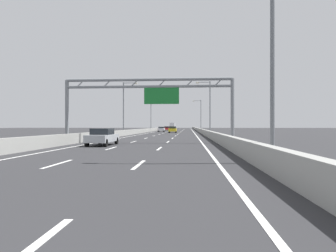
# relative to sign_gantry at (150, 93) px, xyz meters

# --- Properties ---
(ground_plane) EXTENTS (260.00, 260.00, 0.00)m
(ground_plane) POSITION_rel_sign_gantry_xyz_m (-0.17, 71.49, -4.85)
(ground_plane) COLOR #2D2D30
(lane_dash_left_1) EXTENTS (0.16, 3.00, 0.01)m
(lane_dash_left_1) POSITION_rel_sign_gantry_xyz_m (-1.97, -16.01, -4.85)
(lane_dash_left_1) COLOR white
(lane_dash_left_1) RESTS_ON ground_plane
(lane_dash_left_2) EXTENTS (0.16, 3.00, 0.01)m
(lane_dash_left_2) POSITION_rel_sign_gantry_xyz_m (-1.97, -7.01, -4.85)
(lane_dash_left_2) COLOR white
(lane_dash_left_2) RESTS_ON ground_plane
(lane_dash_left_3) EXTENTS (0.16, 3.00, 0.01)m
(lane_dash_left_3) POSITION_rel_sign_gantry_xyz_m (-1.97, 1.99, -4.85)
(lane_dash_left_3) COLOR white
(lane_dash_left_3) RESTS_ON ground_plane
(lane_dash_left_4) EXTENTS (0.16, 3.00, 0.01)m
(lane_dash_left_4) POSITION_rel_sign_gantry_xyz_m (-1.97, 10.99, -4.85)
(lane_dash_left_4) COLOR white
(lane_dash_left_4) RESTS_ON ground_plane
(lane_dash_left_5) EXTENTS (0.16, 3.00, 0.01)m
(lane_dash_left_5) POSITION_rel_sign_gantry_xyz_m (-1.97, 19.99, -4.85)
(lane_dash_left_5) COLOR white
(lane_dash_left_5) RESTS_ON ground_plane
(lane_dash_left_6) EXTENTS (0.16, 3.00, 0.01)m
(lane_dash_left_6) POSITION_rel_sign_gantry_xyz_m (-1.97, 28.99, -4.85)
(lane_dash_left_6) COLOR white
(lane_dash_left_6) RESTS_ON ground_plane
(lane_dash_left_7) EXTENTS (0.16, 3.00, 0.01)m
(lane_dash_left_7) POSITION_rel_sign_gantry_xyz_m (-1.97, 37.99, -4.85)
(lane_dash_left_7) COLOR white
(lane_dash_left_7) RESTS_ON ground_plane
(lane_dash_left_8) EXTENTS (0.16, 3.00, 0.01)m
(lane_dash_left_8) POSITION_rel_sign_gantry_xyz_m (-1.97, 46.99, -4.85)
(lane_dash_left_8) COLOR white
(lane_dash_left_8) RESTS_ON ground_plane
(lane_dash_left_9) EXTENTS (0.16, 3.00, 0.01)m
(lane_dash_left_9) POSITION_rel_sign_gantry_xyz_m (-1.97, 55.99, -4.85)
(lane_dash_left_9) COLOR white
(lane_dash_left_9) RESTS_ON ground_plane
(lane_dash_left_10) EXTENTS (0.16, 3.00, 0.01)m
(lane_dash_left_10) POSITION_rel_sign_gantry_xyz_m (-1.97, 64.99, -4.85)
(lane_dash_left_10) COLOR white
(lane_dash_left_10) RESTS_ON ground_plane
(lane_dash_left_11) EXTENTS (0.16, 3.00, 0.01)m
(lane_dash_left_11) POSITION_rel_sign_gantry_xyz_m (-1.97, 73.99, -4.85)
(lane_dash_left_11) COLOR white
(lane_dash_left_11) RESTS_ON ground_plane
(lane_dash_left_12) EXTENTS (0.16, 3.00, 0.01)m
(lane_dash_left_12) POSITION_rel_sign_gantry_xyz_m (-1.97, 82.99, -4.85)
(lane_dash_left_12) COLOR white
(lane_dash_left_12) RESTS_ON ground_plane
(lane_dash_left_13) EXTENTS (0.16, 3.00, 0.01)m
(lane_dash_left_13) POSITION_rel_sign_gantry_xyz_m (-1.97, 91.99, -4.85)
(lane_dash_left_13) COLOR white
(lane_dash_left_13) RESTS_ON ground_plane
(lane_dash_left_14) EXTENTS (0.16, 3.00, 0.01)m
(lane_dash_left_14) POSITION_rel_sign_gantry_xyz_m (-1.97, 100.99, -4.85)
(lane_dash_left_14) COLOR white
(lane_dash_left_14) RESTS_ON ground_plane
(lane_dash_left_15) EXTENTS (0.16, 3.00, 0.01)m
(lane_dash_left_15) POSITION_rel_sign_gantry_xyz_m (-1.97, 109.99, -4.85)
(lane_dash_left_15) COLOR white
(lane_dash_left_15) RESTS_ON ground_plane
(lane_dash_left_16) EXTENTS (0.16, 3.00, 0.01)m
(lane_dash_left_16) POSITION_rel_sign_gantry_xyz_m (-1.97, 118.99, -4.85)
(lane_dash_left_16) COLOR white
(lane_dash_left_16) RESTS_ON ground_plane
(lane_dash_left_17) EXTENTS (0.16, 3.00, 0.01)m
(lane_dash_left_17) POSITION_rel_sign_gantry_xyz_m (-1.97, 127.99, -4.85)
(lane_dash_left_17) COLOR white
(lane_dash_left_17) RESTS_ON ground_plane
(lane_dash_right_1) EXTENTS (0.16, 3.00, 0.01)m
(lane_dash_right_1) POSITION_rel_sign_gantry_xyz_m (1.63, -16.01, -4.85)
(lane_dash_right_1) COLOR white
(lane_dash_right_1) RESTS_ON ground_plane
(lane_dash_right_2) EXTENTS (0.16, 3.00, 0.01)m
(lane_dash_right_2) POSITION_rel_sign_gantry_xyz_m (1.63, -7.01, -4.85)
(lane_dash_right_2) COLOR white
(lane_dash_right_2) RESTS_ON ground_plane
(lane_dash_right_3) EXTENTS (0.16, 3.00, 0.01)m
(lane_dash_right_3) POSITION_rel_sign_gantry_xyz_m (1.63, 1.99, -4.85)
(lane_dash_right_3) COLOR white
(lane_dash_right_3) RESTS_ON ground_plane
(lane_dash_right_4) EXTENTS (0.16, 3.00, 0.01)m
(lane_dash_right_4) POSITION_rel_sign_gantry_xyz_m (1.63, 10.99, -4.85)
(lane_dash_right_4) COLOR white
(lane_dash_right_4) RESTS_ON ground_plane
(lane_dash_right_5) EXTENTS (0.16, 3.00, 0.01)m
(lane_dash_right_5) POSITION_rel_sign_gantry_xyz_m (1.63, 19.99, -4.85)
(lane_dash_right_5) COLOR white
(lane_dash_right_5) RESTS_ON ground_plane
(lane_dash_right_6) EXTENTS (0.16, 3.00, 0.01)m
(lane_dash_right_6) POSITION_rel_sign_gantry_xyz_m (1.63, 28.99, -4.85)
(lane_dash_right_6) COLOR white
(lane_dash_right_6) RESTS_ON ground_plane
(lane_dash_right_7) EXTENTS (0.16, 3.00, 0.01)m
(lane_dash_right_7) POSITION_rel_sign_gantry_xyz_m (1.63, 37.99, -4.85)
(lane_dash_right_7) COLOR white
(lane_dash_right_7) RESTS_ON ground_plane
(lane_dash_right_8) EXTENTS (0.16, 3.00, 0.01)m
(lane_dash_right_8) POSITION_rel_sign_gantry_xyz_m (1.63, 46.99, -4.85)
(lane_dash_right_8) COLOR white
(lane_dash_right_8) RESTS_ON ground_plane
(lane_dash_right_9) EXTENTS (0.16, 3.00, 0.01)m
(lane_dash_right_9) POSITION_rel_sign_gantry_xyz_m (1.63, 55.99, -4.85)
(lane_dash_right_9) COLOR white
(lane_dash_right_9) RESTS_ON ground_plane
(lane_dash_right_10) EXTENTS (0.16, 3.00, 0.01)m
(lane_dash_right_10) POSITION_rel_sign_gantry_xyz_m (1.63, 64.99, -4.85)
(lane_dash_right_10) COLOR white
(lane_dash_right_10) RESTS_ON ground_plane
(lane_dash_right_11) EXTENTS (0.16, 3.00, 0.01)m
(lane_dash_right_11) POSITION_rel_sign_gantry_xyz_m (1.63, 73.99, -4.85)
(lane_dash_right_11) COLOR white
(lane_dash_right_11) RESTS_ON ground_plane
(lane_dash_right_12) EXTENTS (0.16, 3.00, 0.01)m
(lane_dash_right_12) POSITION_rel_sign_gantry_xyz_m (1.63, 82.99, -4.85)
(lane_dash_right_12) COLOR white
(lane_dash_right_12) RESTS_ON ground_plane
(lane_dash_right_13) EXTENTS (0.16, 3.00, 0.01)m
(lane_dash_right_13) POSITION_rel_sign_gantry_xyz_m (1.63, 91.99, -4.85)
(lane_dash_right_13) COLOR white
(lane_dash_right_13) RESTS_ON ground_plane
(lane_dash_right_14) EXTENTS (0.16, 3.00, 0.01)m
(lane_dash_right_14) POSITION_rel_sign_gantry_xyz_m (1.63, 100.99, -4.85)
(lane_dash_right_14) COLOR white
(lane_dash_right_14) RESTS_ON ground_plane
(lane_dash_right_15) EXTENTS (0.16, 3.00, 0.01)m
(lane_dash_right_15) POSITION_rel_sign_gantry_xyz_m (1.63, 109.99, -4.85)
(lane_dash_right_15) COLOR white
(lane_dash_right_15) RESTS_ON ground_plane
(lane_dash_right_16) EXTENTS (0.16, 3.00, 0.01)m
(lane_dash_right_16) POSITION_rel_sign_gantry_xyz_m (1.63, 118.99, -4.85)
(lane_dash_right_16) COLOR white
(lane_dash_right_16) RESTS_ON ground_plane
(lane_dash_right_17) EXTENTS (0.16, 3.00, 0.01)m
(lane_dash_right_17) POSITION_rel_sign_gantry_xyz_m (1.63, 127.99, -4.85)
(lane_dash_right_17) COLOR white
(lane_dash_right_17) RESTS_ON ground_plane
(edge_line_left) EXTENTS (0.16, 176.00, 0.01)m
(edge_line_left) POSITION_rel_sign_gantry_xyz_m (-5.42, 59.49, -4.85)
(edge_line_left) COLOR white
(edge_line_left) RESTS_ON ground_plane
(edge_line_right) EXTENTS (0.16, 176.00, 0.01)m
(edge_line_right) POSITION_rel_sign_gantry_xyz_m (5.08, 59.49, -4.85)
(edge_line_right) COLOR white
(edge_line_right) RESTS_ON ground_plane
(barrier_left) EXTENTS (0.45, 220.00, 0.95)m
(barrier_left) POSITION_rel_sign_gantry_xyz_m (-7.07, 81.49, -4.38)
(barrier_left) COLOR #9E9E99
(barrier_left) RESTS_ON ground_plane
(barrier_right) EXTENTS (0.45, 220.00, 0.95)m
(barrier_right) POSITION_rel_sign_gantry_xyz_m (6.73, 81.49, -4.38)
(barrier_right) COLOR #9E9E99
(barrier_right) RESTS_ON ground_plane
(sign_gantry) EXTENTS (16.63, 0.36, 6.36)m
(sign_gantry) POSITION_rel_sign_gantry_xyz_m (0.00, 0.00, 0.00)
(sign_gantry) COLOR gray
(sign_gantry) RESTS_ON ground_plane
(streetlamp_right_near) EXTENTS (2.58, 0.28, 9.50)m
(streetlamp_right_near) POSITION_rel_sign_gantry_xyz_m (7.30, -15.11, 0.54)
(streetlamp_right_near) COLOR slate
(streetlamp_right_near) RESTS_ON ground_plane
(streetlamp_left_mid) EXTENTS (2.58, 0.28, 9.50)m
(streetlamp_left_mid) POSITION_rel_sign_gantry_xyz_m (-7.64, 23.67, 0.54)
(streetlamp_left_mid) COLOR slate
(streetlamp_left_mid) RESTS_ON ground_plane
(streetlamp_right_mid) EXTENTS (2.58, 0.28, 9.50)m
(streetlamp_right_mid) POSITION_rel_sign_gantry_xyz_m (7.30, 23.67, 0.54)
(streetlamp_right_mid) COLOR slate
(streetlamp_right_mid) RESTS_ON ground_plane
(streetlamp_left_far) EXTENTS (2.58, 0.28, 9.50)m
(streetlamp_left_far) POSITION_rel_sign_gantry_xyz_m (-7.64, 62.44, 0.54)
(streetlamp_left_far) COLOR slate
(streetlamp_left_far) RESTS_ON ground_plane
(streetlamp_right_far) EXTENTS (2.58, 0.28, 9.50)m
(streetlamp_right_far) POSITION_rel_sign_gantry_xyz_m (7.30, 62.44, 0.54)
(streetlamp_right_far) COLOR slate
(streetlamp_right_far) RESTS_ON ground_plane
(silver_car) EXTENTS (1.75, 4.65, 1.46)m
(silver_car) POSITION_rel_sign_gantry_xyz_m (-3.59, -3.74, -4.11)
(silver_car) COLOR #A8ADB2
(silver_car) RESTS_ON ground_plane
(red_car) EXTENTS (1.82, 4.62, 1.45)m
(red_car) POSITION_rel_sign_gantry_xyz_m (-3.69, 72.18, -4.11)
(red_car) COLOR red
(red_car) RESTS_ON ground_plane
(white_car) EXTENTS (1.71, 4.47, 1.40)m
(white_car) POSITION_rel_sign_gantry_xyz_m (-3.85, 54.04, -4.12)
(white_car) COLOR silver
(white_car) RESTS_ON ground_plane
(yellow_car) EXTENTS (1.80, 4.13, 1.53)m
(yellow_car) POSITION_rel_sign_gantry_xyz_m (-0.02, 41.90, -4.08)
(yellow_car) COLOR yellow
(yellow_car) RESTS_ON ground_plane
(box_truck) EXTENTS (2.37, 8.87, 3.03)m
(box_truck) POSITION_rel_sign_gantry_xyz_m (-3.85, 110.87, -3.20)
(box_truck) COLOR silver
(box_truck) RESTS_ON ground_plane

